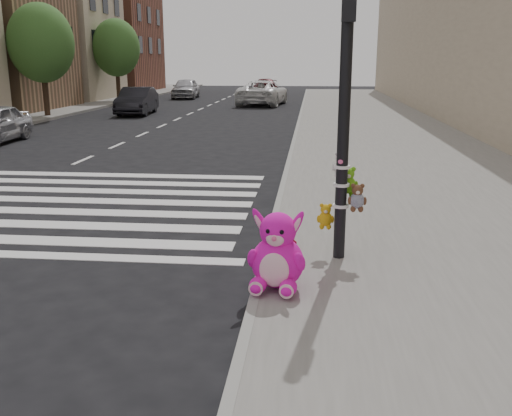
% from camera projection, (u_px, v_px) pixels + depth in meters
% --- Properties ---
extents(ground, '(120.00, 120.00, 0.00)m').
position_uv_depth(ground, '(120.00, 312.00, 6.66)').
color(ground, black).
rests_on(ground, ground).
extents(sidewalk_near, '(7.00, 80.00, 0.14)m').
position_uv_depth(sidewalk_near, '(413.00, 164.00, 15.80)').
color(sidewalk_near, slate).
rests_on(sidewalk_near, ground).
extents(curb_edge, '(0.12, 80.00, 0.15)m').
position_uv_depth(curb_edge, '(289.00, 161.00, 16.12)').
color(curb_edge, gray).
rests_on(curb_edge, ground).
extents(bld_far_c, '(6.00, 8.00, 8.00)m').
position_uv_depth(bld_far_c, '(0.00, 39.00, 32.16)').
color(bld_far_c, '#967150').
rests_on(bld_far_c, ground).
extents(bld_far_d, '(6.00, 8.00, 10.00)m').
position_uv_depth(bld_far_d, '(66.00, 29.00, 40.58)').
color(bld_far_d, '#BBAA8F').
rests_on(bld_far_d, ground).
extents(bld_far_e, '(6.00, 10.00, 9.00)m').
position_uv_depth(bld_far_e, '(117.00, 41.00, 51.30)').
color(bld_far_e, brown).
rests_on(bld_far_e, ground).
extents(signal_pole, '(0.68, 0.50, 4.00)m').
position_uv_depth(signal_pole, '(344.00, 143.00, 7.72)').
color(signal_pole, black).
rests_on(signal_pole, sidewalk_near).
extents(tree_far_b, '(3.20, 3.20, 5.44)m').
position_uv_depth(tree_far_b, '(41.00, 43.00, 27.99)').
color(tree_far_b, '#382619').
rests_on(tree_far_b, sidewalk_far).
extents(tree_far_c, '(3.20, 3.20, 5.44)m').
position_uv_depth(tree_far_c, '(116.00, 48.00, 38.58)').
color(tree_far_c, '#382619').
rests_on(tree_far_c, sidewalk_far).
extents(pink_bunny, '(0.72, 0.80, 1.01)m').
position_uv_depth(pink_bunny, '(277.00, 256.00, 6.90)').
color(pink_bunny, '#F514BB').
rests_on(pink_bunny, sidewalk_near).
extents(red_teddy, '(0.16, 0.12, 0.23)m').
position_uv_depth(red_teddy, '(292.00, 241.00, 8.43)').
color(red_teddy, red).
rests_on(red_teddy, sidewalk_near).
extents(car_dark_far, '(1.85, 4.48, 1.44)m').
position_uv_depth(car_dark_far, '(137.00, 101.00, 30.56)').
color(car_dark_far, black).
rests_on(car_dark_far, ground).
extents(car_white_near, '(3.20, 5.91, 1.57)m').
position_uv_depth(car_white_near, '(263.00, 93.00, 37.00)').
color(car_white_near, white).
rests_on(car_white_near, ground).
extents(car_maroon_near, '(2.53, 4.76, 1.32)m').
position_uv_depth(car_maroon_near, '(265.00, 86.00, 48.89)').
color(car_maroon_near, '#4F161B').
rests_on(car_maroon_near, ground).
extents(car_silver_deep, '(2.10, 4.56, 1.51)m').
position_uv_depth(car_silver_deep, '(186.00, 88.00, 43.47)').
color(car_silver_deep, '#B4B5BA').
rests_on(car_silver_deep, ground).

